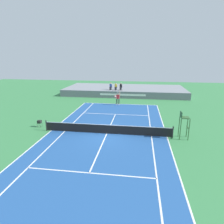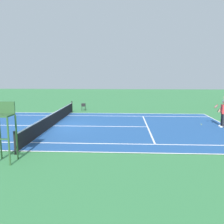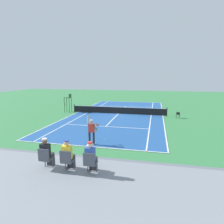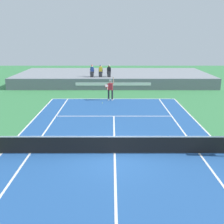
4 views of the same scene
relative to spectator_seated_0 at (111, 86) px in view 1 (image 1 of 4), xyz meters
name	(u,v)px [view 1 (image 1 of 4)]	position (x,y,z in m)	size (l,w,h in m)	color
ground_plane	(107,134)	(2.29, -17.52, -1.80)	(80.00, 80.00, 0.00)	#387F47
court	(107,134)	(2.29, -17.52, -1.79)	(11.08, 23.88, 0.03)	#235193
net	(107,129)	(2.29, -17.52, -1.28)	(11.98, 0.10, 1.07)	black
barrier_wall	(123,95)	(2.29, -1.39, -1.21)	(22.46, 0.25, 1.19)	slate
bleacher_platform	(125,90)	(2.29, 3.49, -1.21)	(22.46, 9.52, 1.19)	gray
spectator_seated_0	(111,86)	(0.00, 0.00, 0.00)	(0.44, 0.60, 1.27)	#474C56
spectator_seated_1	(116,87)	(0.92, 0.00, 0.00)	(0.44, 0.60, 1.27)	#474C56
spectator_seated_2	(121,87)	(1.83, 0.00, 0.00)	(0.44, 0.60, 1.27)	#474C56
tennis_player	(118,98)	(2.02, -6.11, -0.81)	(0.79, 0.62, 2.08)	#232328
tennis_ball	(112,106)	(1.36, -7.27, -1.77)	(0.07, 0.07, 0.07)	#D1E533
umpire_chair	(184,122)	(9.06, -17.52, -0.25)	(0.77, 0.77, 2.44)	#2D562D
ball_hopper	(39,122)	(-4.83, -16.64, -1.23)	(0.36, 0.36, 0.70)	black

